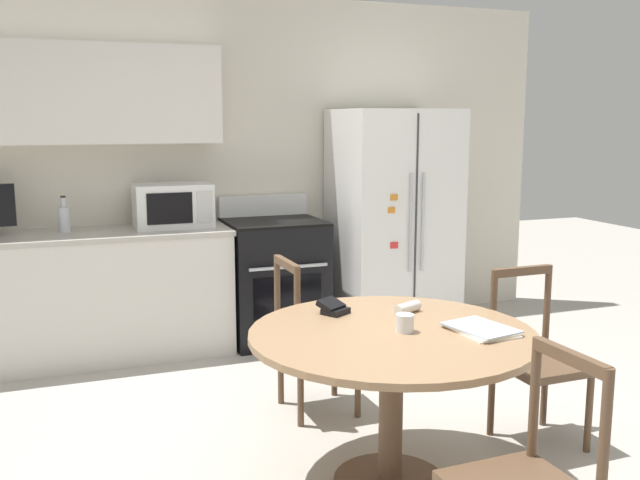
{
  "coord_description": "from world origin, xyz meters",
  "views": [
    {
      "loc": [
        -1.39,
        -2.81,
        1.67
      ],
      "look_at": [
        0.1,
        1.15,
        0.95
      ],
      "focal_mm": 40.0,
      "sensor_mm": 36.0,
      "label": 1
    }
  ],
  "objects": [
    {
      "name": "mail_stack",
      "position": [
        0.36,
        -0.2,
        0.75
      ],
      "size": [
        0.28,
        0.34,
        0.02
      ],
      "color": "white",
      "rests_on": "dining_table"
    },
    {
      "name": "back_wall",
      "position": [
        -0.31,
        2.59,
        1.44
      ],
      "size": [
        5.2,
        0.44,
        2.6
      ],
      "color": "silver",
      "rests_on": "ground_plane"
    },
    {
      "name": "kitchen_counter",
      "position": [
        -1.21,
        2.29,
        0.45
      ],
      "size": [
        1.99,
        0.64,
        0.9
      ],
      "color": "silver",
      "rests_on": "ground_plane"
    },
    {
      "name": "dining_chair_far",
      "position": [
        -0.05,
        0.86,
        0.43
      ],
      "size": [
        0.43,
        0.43,
        0.9
      ],
      "rotation": [
        0.0,
        0.0,
        4.73
      ],
      "color": "brown",
      "rests_on": "ground_plane"
    },
    {
      "name": "dining_chair_right",
      "position": [
        0.9,
        0.09,
        0.43
      ],
      "size": [
        0.42,
        0.42,
        0.9
      ],
      "rotation": [
        0.0,
        0.0,
        3.15
      ],
      "color": "brown",
      "rests_on": "ground_plane"
    },
    {
      "name": "ground_plane",
      "position": [
        0.0,
        0.0,
        0.0
      ],
      "size": [
        14.0,
        14.0,
        0.0
      ],
      "primitive_type": "plane",
      "color": "#B2ADA3"
    },
    {
      "name": "wallet",
      "position": [
        -0.15,
        0.31,
        0.76
      ],
      "size": [
        0.17,
        0.17,
        0.07
      ],
      "color": "black",
      "rests_on": "dining_table"
    },
    {
      "name": "dining_table",
      "position": [
        -0.01,
        -0.05,
        0.61
      ],
      "size": [
        1.29,
        1.29,
        0.73
      ],
      "color": "#997551",
      "rests_on": "ground_plane"
    },
    {
      "name": "folded_napkin",
      "position": [
        0.19,
        0.19,
        0.76
      ],
      "size": [
        0.16,
        0.11,
        0.05
      ],
      "color": "silver",
      "rests_on": "dining_table"
    },
    {
      "name": "refrigerator",
      "position": [
        1.1,
        2.2,
        0.87
      ],
      "size": [
        0.87,
        0.79,
        1.75
      ],
      "color": "white",
      "rests_on": "ground_plane"
    },
    {
      "name": "candle_glass",
      "position": [
        0.04,
        -0.08,
        0.77
      ],
      "size": [
        0.08,
        0.08,
        0.08
      ],
      "color": "silver",
      "rests_on": "dining_table"
    },
    {
      "name": "oven_range",
      "position": [
        0.14,
        2.26,
        0.47
      ],
      "size": [
        0.71,
        0.68,
        1.08
      ],
      "color": "black",
      "rests_on": "ground_plane"
    },
    {
      "name": "counter_bottle",
      "position": [
        -1.33,
        2.33,
        1.0
      ],
      "size": [
        0.08,
        0.08,
        0.25
      ],
      "color": "silver",
      "rests_on": "kitchen_counter"
    },
    {
      "name": "microwave",
      "position": [
        -0.59,
        2.33,
        1.06
      ],
      "size": [
        0.54,
        0.35,
        0.31
      ],
      "color": "white",
      "rests_on": "kitchen_counter"
    }
  ]
}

